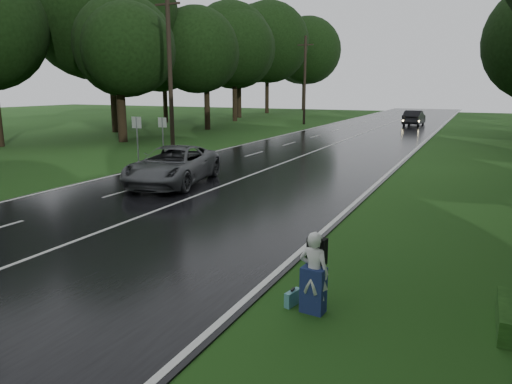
% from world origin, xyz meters
% --- Properties ---
extents(road, '(12.00, 140.00, 0.04)m').
position_xyz_m(road, '(0.00, 20.00, 0.02)').
color(road, black).
rests_on(road, ground).
extents(lane_center, '(0.12, 140.00, 0.01)m').
position_xyz_m(lane_center, '(0.00, 20.00, 0.04)').
color(lane_center, silver).
rests_on(lane_center, road).
extents(grey_car, '(3.75, 6.14, 1.59)m').
position_xyz_m(grey_car, '(-2.15, 10.13, 0.84)').
color(grey_car, '#4E5053').
rests_on(grey_car, road).
extents(far_car, '(1.92, 4.93, 1.60)m').
position_xyz_m(far_car, '(2.92, 47.87, 0.84)').
color(far_car, black).
rests_on(far_car, road).
extents(hitchhiker, '(0.61, 0.55, 1.57)m').
position_xyz_m(hitchhiker, '(7.13, 1.37, 0.73)').
color(hitchhiker, silver).
rests_on(hitchhiker, ground).
extents(suitcase, '(0.21, 0.43, 0.29)m').
position_xyz_m(suitcase, '(6.69, 1.46, 0.15)').
color(suitcase, teal).
rests_on(suitcase, ground).
extents(utility_pole_mid, '(1.80, 0.28, 10.11)m').
position_xyz_m(utility_pole_mid, '(-8.50, 19.15, 0.00)').
color(utility_pole_mid, black).
rests_on(utility_pole_mid, ground).
extents(utility_pole_far, '(1.80, 0.28, 9.54)m').
position_xyz_m(utility_pole_far, '(-8.50, 44.45, 0.00)').
color(utility_pole_far, black).
rests_on(utility_pole_far, ground).
extents(road_sign_a, '(0.61, 0.10, 2.55)m').
position_xyz_m(road_sign_a, '(-7.20, 14.05, 0.00)').
color(road_sign_a, white).
rests_on(road_sign_a, ground).
extents(road_sign_b, '(0.57, 0.10, 2.38)m').
position_xyz_m(road_sign_b, '(-7.20, 16.36, 0.00)').
color(road_sign_b, white).
rests_on(road_sign_b, ground).
extents(tree_left_d, '(8.16, 8.16, 12.74)m').
position_xyz_m(tree_left_d, '(-15.10, 22.01, 0.00)').
color(tree_left_d, black).
rests_on(tree_left_d, ground).
extents(tree_left_e, '(8.59, 8.59, 13.42)m').
position_xyz_m(tree_left_e, '(-14.82, 34.03, 0.00)').
color(tree_left_e, black).
rests_on(tree_left_e, ground).
extents(tree_left_f, '(10.19, 10.19, 15.92)m').
position_xyz_m(tree_left_f, '(-17.89, 45.63, 0.00)').
color(tree_left_f, black).
rests_on(tree_left_f, ground).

